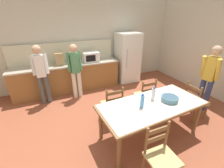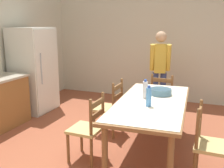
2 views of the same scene
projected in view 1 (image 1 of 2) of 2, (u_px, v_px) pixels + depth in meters
The scene contains 18 objects.
ground_plane at pixel (118, 126), 3.36m from camera, with size 8.32×8.32×0.00m, color brown.
wall_back at pixel (84, 42), 4.95m from camera, with size 6.52×0.12×2.90m, color beige.
kitchen_counter at pixel (68, 77), 4.77m from camera, with size 3.24×0.66×0.89m.
counter_splashback at pixel (64, 52), 4.71m from camera, with size 3.20×0.03×0.60m, color beige.
refrigerator at pixel (127, 58), 5.32m from camera, with size 0.76×0.73×1.72m.
microwave at pixel (91, 57), 4.78m from camera, with size 0.50×0.39×0.30m.
paper_bag at pixel (60, 59), 4.41m from camera, with size 0.24×0.16×0.36m, color tan.
dining_table at pixel (152, 107), 2.82m from camera, with size 2.08×1.04×0.77m.
bottle_near_centre at pixel (142, 101), 2.63m from camera, with size 0.07×0.07×0.27m.
bottle_off_centre at pixel (153, 94), 2.87m from camera, with size 0.07×0.07×0.27m.
serving_bowl at pixel (170, 99), 2.85m from camera, with size 0.32×0.32×0.09m.
chair_head_end at pixel (195, 101), 3.46m from camera, with size 0.41×0.43×0.91m.
chair_side_far_right at pixel (145, 96), 3.71m from camera, with size 0.43×0.41×0.91m.
chair_side_near_left at pixel (161, 156), 2.13m from camera, with size 0.43×0.41×0.91m.
chair_side_far_left at pixel (112, 105), 3.34m from camera, with size 0.42×0.41×0.91m.
person_at_sink at pixel (41, 72), 3.89m from camera, with size 0.40×0.28×1.61m.
person_at_counter at pixel (75, 69), 4.20m from camera, with size 0.39×0.27×1.57m.
person_by_table at pixel (209, 76), 3.61m from camera, with size 0.33×0.45×1.65m.
Camera 1 is at (-1.16, -2.37, 2.28)m, focal length 24.00 mm.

